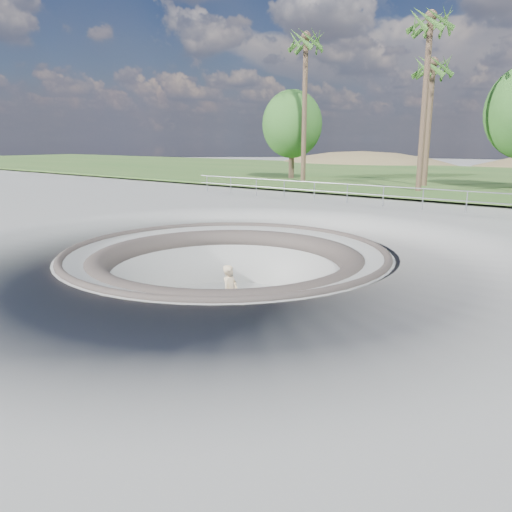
% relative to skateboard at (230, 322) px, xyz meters
% --- Properties ---
extents(ground, '(180.00, 180.00, 0.00)m').
position_rel_skateboard_xyz_m(ground, '(-1.07, 1.08, 1.83)').
color(ground, gray).
rests_on(ground, ground).
extents(skate_bowl, '(14.00, 14.00, 4.10)m').
position_rel_skateboard_xyz_m(skate_bowl, '(-1.07, 1.08, -0.00)').
color(skate_bowl, gray).
rests_on(skate_bowl, ground).
extents(grass_strip, '(180.00, 36.00, 0.12)m').
position_rel_skateboard_xyz_m(grass_strip, '(-1.07, 35.08, 2.05)').
color(grass_strip, '#335C24').
rests_on(grass_strip, ground).
extents(safety_railing, '(25.00, 0.06, 1.03)m').
position_rel_skateboard_xyz_m(safety_railing, '(-1.07, 13.08, 2.52)').
color(safety_railing, gray).
rests_on(safety_railing, ground).
extents(skateboard, '(0.92, 0.46, 0.09)m').
position_rel_skateboard_xyz_m(skateboard, '(0.00, 0.00, 0.00)').
color(skateboard, olive).
rests_on(skateboard, ground).
extents(skater, '(0.50, 0.68, 1.73)m').
position_rel_skateboard_xyz_m(skater, '(-0.00, 0.00, 0.89)').
color(skater, beige).
rests_on(skater, skateboard).
extents(palm_a, '(2.60, 2.60, 11.37)m').
position_rel_skateboard_xyz_m(palm_a, '(-11.73, 22.47, 11.90)').
color(palm_a, brown).
rests_on(palm_a, ground).
extents(palm_b, '(2.60, 2.60, 9.06)m').
position_rel_skateboard_xyz_m(palm_b, '(-3.01, 24.54, 9.77)').
color(palm_b, brown).
rests_on(palm_b, ground).
extents(palm_c, '(2.60, 2.60, 11.14)m').
position_rel_skateboard_xyz_m(palm_c, '(-2.06, 20.78, 11.69)').
color(palm_c, brown).
rests_on(palm_c, ground).
extents(bushy_tree_left, '(4.99, 4.53, 7.19)m').
position_rel_skateboard_xyz_m(bushy_tree_left, '(-14.11, 24.41, 6.46)').
color(bushy_tree_left, brown).
rests_on(bushy_tree_left, ground).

